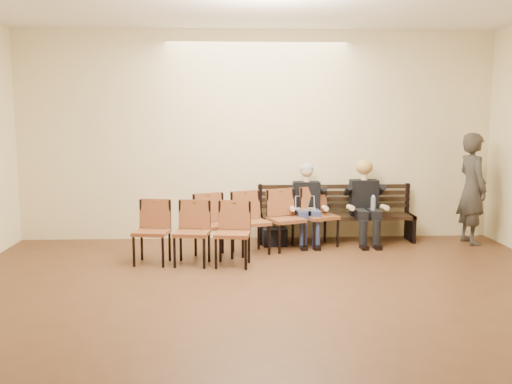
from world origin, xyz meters
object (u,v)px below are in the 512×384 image
water_bottle (373,211)px  bench (336,228)px  seated_woman (365,204)px  chair_row_front (269,221)px  passerby (473,180)px  bag (274,237)px  chair_row_back (192,233)px  laptop (306,211)px  seated_man (307,205)px

water_bottle → bench: bearing=146.0°
seated_woman → chair_row_front: (-1.62, -0.53, -0.17)m
passerby → bag: bearing=84.7°
water_bottle → passerby: (1.67, 0.12, 0.48)m
water_bottle → chair_row_back: size_ratio=0.15×
seated_woman → laptop: (-1.00, -0.18, -0.08)m
chair_row_front → chair_row_back: bearing=-168.7°
bench → seated_woman: bearing=-14.9°
bench → chair_row_back: bearing=-149.1°
passerby → chair_row_back: size_ratio=1.28×
water_bottle → chair_row_back: 3.02m
passerby → chair_row_back: 4.69m
seated_woman → water_bottle: (0.07, -0.23, -0.08)m
seated_woman → bench: bearing=165.1°
chair_row_front → water_bottle: bearing=-11.6°
bag → seated_woman: bearing=5.0°
seated_woman → water_bottle: size_ratio=5.31×
seated_man → chair_row_front: 0.86m
bench → laptop: bearing=-151.2°
bench → seated_man: 0.67m
passerby → chair_row_front: 3.44m
bench → water_bottle: size_ratio=10.64×
chair_row_back → passerby: bearing=22.9°
bench → bag: bearing=-166.6°
bag → passerby: bearing=0.3°
laptop → bench: bearing=15.2°
seated_woman → bag: seated_woman is taller
laptop → seated_man: bearing=63.4°
bag → chair_row_back: bearing=-137.9°
laptop → chair_row_back: 2.07m
bag → chair_row_back: size_ratio=0.24×
passerby → water_bottle: bearing=88.5°
seated_woman → laptop: bearing=-169.7°
chair_row_front → seated_man: bearing=17.2°
bench → chair_row_front: chair_row_front is taller
passerby → chair_row_front: (-3.37, -0.42, -0.57)m
seated_man → passerby: passerby is taller
water_bottle → passerby: bearing=4.1°
seated_woman → bag: 1.60m
bag → passerby: 3.37m
bench → chair_row_back: chair_row_back is taller
bench → passerby: bearing=-6.1°
bench → seated_woman: (0.45, -0.12, 0.42)m
seated_man → water_bottle: bearing=-12.8°
seated_woman → chair_row_front: size_ratio=0.56×
bench → chair_row_front: 1.36m
seated_man → chair_row_front: bearing=-141.4°
seated_woman → water_bottle: 0.26m
laptop → bag: bearing=160.6°
bench → chair_row_front: bearing=-151.0°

